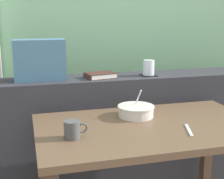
{
  "coord_description": "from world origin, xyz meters",
  "views": [
    {
      "loc": [
        -0.55,
        -1.55,
        1.26
      ],
      "look_at": [
        -0.01,
        0.44,
        0.78
      ],
      "focal_mm": 52.36,
      "sensor_mm": 36.0,
      "label": 1
    }
  ],
  "objects_px": {
    "juice_glass": "(149,68)",
    "throw_pillow": "(40,60)",
    "soup_bowl": "(136,111)",
    "breakfast_table": "(149,143)",
    "closed_book": "(100,75)",
    "fork_utensil": "(189,130)",
    "coaster_square": "(148,75)",
    "ceramic_mug": "(73,130)"
  },
  "relations": [
    {
      "from": "coaster_square",
      "to": "fork_utensil",
      "type": "height_order",
      "value": "coaster_square"
    },
    {
      "from": "juice_glass",
      "to": "ceramic_mug",
      "type": "xyz_separation_m",
      "value": [
        -0.62,
        -0.63,
        -0.16
      ]
    },
    {
      "from": "juice_glass",
      "to": "coaster_square",
      "type": "bearing_deg",
      "value": -116.57
    },
    {
      "from": "breakfast_table",
      "to": "ceramic_mug",
      "type": "distance_m",
      "value": 0.45
    },
    {
      "from": "coaster_square",
      "to": "fork_utensil",
      "type": "relative_size",
      "value": 0.59
    },
    {
      "from": "breakfast_table",
      "to": "throw_pillow",
      "type": "distance_m",
      "value": 0.87
    },
    {
      "from": "closed_book",
      "to": "ceramic_mug",
      "type": "relative_size",
      "value": 1.89
    },
    {
      "from": "closed_book",
      "to": "soup_bowl",
      "type": "bearing_deg",
      "value": -74.59
    },
    {
      "from": "breakfast_table",
      "to": "soup_bowl",
      "type": "bearing_deg",
      "value": 98.75
    },
    {
      "from": "throw_pillow",
      "to": "ceramic_mug",
      "type": "relative_size",
      "value": 2.83
    },
    {
      "from": "breakfast_table",
      "to": "soup_bowl",
      "type": "height_order",
      "value": "soup_bowl"
    },
    {
      "from": "coaster_square",
      "to": "closed_book",
      "type": "relative_size",
      "value": 0.47
    },
    {
      "from": "throw_pillow",
      "to": "soup_bowl",
      "type": "xyz_separation_m",
      "value": [
        0.5,
        -0.43,
        -0.25
      ]
    },
    {
      "from": "breakfast_table",
      "to": "ceramic_mug",
      "type": "height_order",
      "value": "ceramic_mug"
    },
    {
      "from": "coaster_square",
      "to": "throw_pillow",
      "type": "height_order",
      "value": "throw_pillow"
    },
    {
      "from": "breakfast_table",
      "to": "coaster_square",
      "type": "bearing_deg",
      "value": 69.68
    },
    {
      "from": "soup_bowl",
      "to": "fork_utensil",
      "type": "relative_size",
      "value": 1.22
    },
    {
      "from": "closed_book",
      "to": "fork_utensil",
      "type": "xyz_separation_m",
      "value": [
        0.29,
        -0.69,
        -0.17
      ]
    },
    {
      "from": "coaster_square",
      "to": "ceramic_mug",
      "type": "xyz_separation_m",
      "value": [
        -0.62,
        -0.63,
        -0.11
      ]
    },
    {
      "from": "breakfast_table",
      "to": "fork_utensil",
      "type": "xyz_separation_m",
      "value": [
        0.15,
        -0.13,
        0.1
      ]
    },
    {
      "from": "throw_pillow",
      "to": "closed_book",
      "type": "bearing_deg",
      "value": -3.81
    },
    {
      "from": "soup_bowl",
      "to": "fork_utensil",
      "type": "xyz_separation_m",
      "value": [
        0.18,
        -0.29,
        -0.03
      ]
    },
    {
      "from": "coaster_square",
      "to": "closed_book",
      "type": "xyz_separation_m",
      "value": [
        -0.34,
        0.01,
        0.01
      ]
    },
    {
      "from": "closed_book",
      "to": "ceramic_mug",
      "type": "height_order",
      "value": "closed_book"
    },
    {
      "from": "ceramic_mug",
      "to": "closed_book",
      "type": "bearing_deg",
      "value": 66.19
    },
    {
      "from": "throw_pillow",
      "to": "fork_utensil",
      "type": "relative_size",
      "value": 1.88
    },
    {
      "from": "closed_book",
      "to": "fork_utensil",
      "type": "distance_m",
      "value": 0.77
    },
    {
      "from": "soup_bowl",
      "to": "breakfast_table",
      "type": "bearing_deg",
      "value": -81.25
    },
    {
      "from": "juice_glass",
      "to": "throw_pillow",
      "type": "distance_m",
      "value": 0.73
    },
    {
      "from": "juice_glass",
      "to": "closed_book",
      "type": "relative_size",
      "value": 0.48
    },
    {
      "from": "soup_bowl",
      "to": "fork_utensil",
      "type": "bearing_deg",
      "value": -58.24
    },
    {
      "from": "soup_bowl",
      "to": "ceramic_mug",
      "type": "relative_size",
      "value": 1.84
    },
    {
      "from": "juice_glass",
      "to": "closed_book",
      "type": "xyz_separation_m",
      "value": [
        -0.34,
        0.01,
        -0.04
      ]
    },
    {
      "from": "fork_utensil",
      "to": "ceramic_mug",
      "type": "height_order",
      "value": "ceramic_mug"
    },
    {
      "from": "juice_glass",
      "to": "fork_utensil",
      "type": "relative_size",
      "value": 0.61
    },
    {
      "from": "breakfast_table",
      "to": "fork_utensil",
      "type": "relative_size",
      "value": 6.96
    },
    {
      "from": "coaster_square",
      "to": "juice_glass",
      "type": "bearing_deg",
      "value": 63.43
    },
    {
      "from": "closed_book",
      "to": "breakfast_table",
      "type": "bearing_deg",
      "value": -76.4
    },
    {
      "from": "coaster_square",
      "to": "fork_utensil",
      "type": "xyz_separation_m",
      "value": [
        -0.05,
        -0.68,
        -0.15
      ]
    },
    {
      "from": "closed_book",
      "to": "fork_utensil",
      "type": "relative_size",
      "value": 1.25
    },
    {
      "from": "closed_book",
      "to": "fork_utensil",
      "type": "bearing_deg",
      "value": -67.3
    },
    {
      "from": "closed_book",
      "to": "ceramic_mug",
      "type": "distance_m",
      "value": 0.71
    }
  ]
}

